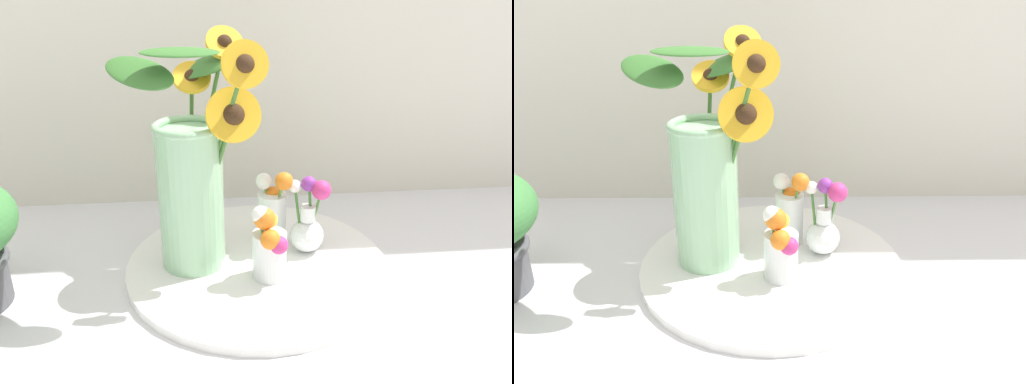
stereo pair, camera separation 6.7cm
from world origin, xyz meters
The scene contains 6 objects.
ground_plane centered at (0.00, 0.00, 0.00)m, with size 6.00×6.00×0.00m, color silver.
serving_tray centered at (0.00, 0.03, 0.01)m, with size 0.48×0.48×0.02m.
mason_jar_sunflowers centered at (-0.11, 0.04, 0.18)m, with size 0.27×0.28×0.42m.
vase_small_center centered at (0.01, -0.03, 0.08)m, with size 0.06×0.07×0.14m.
vase_bulb_right centered at (0.10, 0.06, 0.07)m, with size 0.08×0.06×0.15m.
vase_small_back centered at (0.04, 0.10, 0.09)m, with size 0.07×0.07×0.16m.
Camera 2 is at (-0.01, -0.77, 0.51)m, focal length 35.00 mm.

